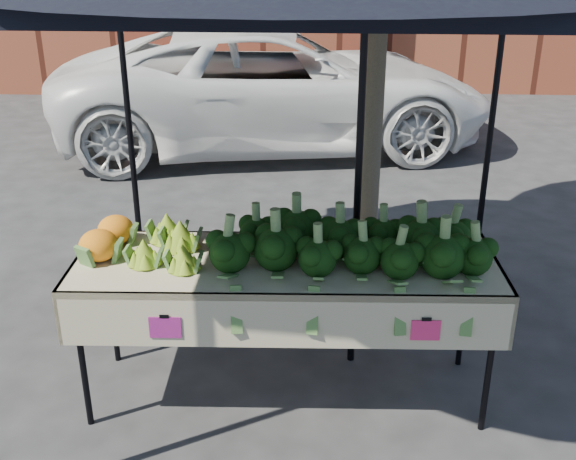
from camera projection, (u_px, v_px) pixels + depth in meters
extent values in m
plane|color=#262628|center=(253.00, 393.00, 4.25)|extent=(90.00, 90.00, 0.00)
cube|color=#B8AA8A|center=(286.00, 329.00, 4.08)|extent=(2.43, 0.89, 0.90)
cube|color=#F22D8C|center=(163.00, 325.00, 3.65)|extent=(0.17, 0.01, 0.12)
cube|color=#E62B6B|center=(423.00, 333.00, 3.58)|extent=(0.17, 0.01, 0.12)
ellipsoid|color=black|center=(351.00, 236.00, 3.85)|extent=(1.57, 0.60, 0.30)
ellipsoid|color=#89A524|center=(169.00, 237.00, 3.93)|extent=(0.46, 0.60, 0.23)
ellipsoid|color=orange|center=(107.00, 235.00, 3.98)|extent=(0.26, 0.46, 0.20)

